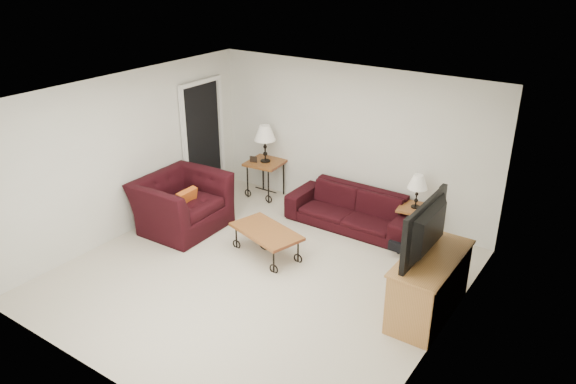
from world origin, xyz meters
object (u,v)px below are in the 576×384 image
at_px(coffee_table, 266,242).
at_px(tv_stand, 429,286).
at_px(sofa, 352,209).
at_px(side_table_right, 414,223).
at_px(backpack, 399,241).
at_px(lamp_left, 265,144).
at_px(armchair, 182,203).
at_px(television, 434,230).
at_px(lamp_right, 417,191).
at_px(side_table_left, 266,179).

xyz_separation_m(coffee_table, tv_stand, (2.48, -0.04, 0.20)).
bearing_deg(coffee_table, sofa, 68.79).
relative_size(side_table_right, backpack, 1.19).
distance_m(lamp_left, armchair, 1.88).
relative_size(sofa, lamp_left, 3.14).
bearing_deg(television, lamp_right, -152.96).
distance_m(lamp_left, tv_stand, 4.17).
bearing_deg(lamp_left, armchair, -101.67).
height_order(side_table_left, coffee_table, side_table_left).
height_order(coffee_table, armchair, armchair).
xyz_separation_m(lamp_left, armchair, (-0.36, -1.75, -0.57)).
height_order(tv_stand, television, television).
distance_m(lamp_left, lamp_right, 2.85).
relative_size(sofa, coffee_table, 1.94).
distance_m(lamp_right, television, 1.98).
relative_size(lamp_left, armchair, 0.50).
bearing_deg(sofa, television, -39.66).
height_order(lamp_left, lamp_right, lamp_left).
bearing_deg(backpack, coffee_table, -167.12).
bearing_deg(tv_stand, coffee_table, 179.16).
bearing_deg(lamp_right, sofa, -169.67).
xyz_separation_m(side_table_right, lamp_right, (0.00, 0.00, 0.53)).
relative_size(side_table_right, lamp_left, 0.79).
relative_size(armchair, backpack, 2.98).
height_order(lamp_right, backpack, lamp_right).
bearing_deg(side_table_right, armchair, -151.28).
bearing_deg(side_table_right, coffee_table, -132.91).
height_order(side_table_right, lamp_right, lamp_right).
bearing_deg(side_table_right, television, -62.96).
xyz_separation_m(lamp_left, television, (3.72, -1.73, 0.15)).
distance_m(armchair, tv_stand, 4.11).
height_order(sofa, lamp_left, lamp_left).
height_order(armchair, backpack, armchair).
xyz_separation_m(side_table_left, lamp_left, (0.00, 0.00, 0.67)).
bearing_deg(tv_stand, backpack, 127.47).
xyz_separation_m(sofa, lamp_left, (-1.85, 0.18, 0.69)).
bearing_deg(lamp_left, television, -24.94).
bearing_deg(side_table_left, coffee_table, -53.30).
xyz_separation_m(coffee_table, television, (2.46, -0.04, 0.95)).
distance_m(sofa, side_table_left, 1.86).
relative_size(side_table_right, lamp_right, 1.00).
distance_m(sofa, television, 2.57).
height_order(side_table_right, coffee_table, side_table_right).
bearing_deg(side_table_left, sofa, -5.55).
height_order(side_table_right, television, television).
height_order(side_table_right, backpack, side_table_right).
height_order(coffee_table, backpack, backpack).
xyz_separation_m(lamp_left, lamp_right, (2.84, 0.00, -0.21)).
relative_size(tv_stand, backpack, 3.03).
height_order(side_table_left, lamp_left, lamp_left).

